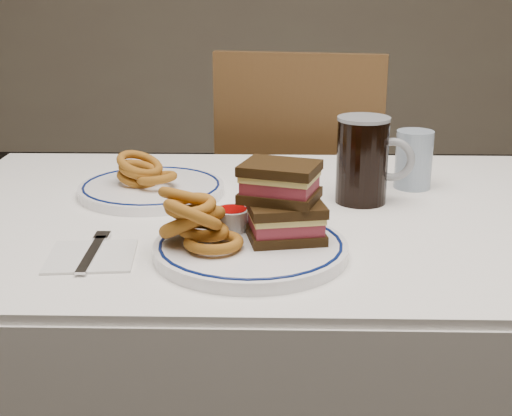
{
  "coord_description": "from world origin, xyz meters",
  "views": [
    {
      "loc": [
        0.01,
        -1.25,
        1.16
      ],
      "look_at": [
        -0.01,
        -0.23,
        0.83
      ],
      "focal_mm": 50.0,
      "sensor_mm": 36.0,
      "label": 1
    }
  ],
  "objects_px": {
    "reuben_sandwich": "(283,201)",
    "beer_mug": "(364,159)",
    "far_plate": "(152,189)",
    "main_plate": "(251,248)",
    "chair_far": "(303,204)"
  },
  "relations": [
    {
      "from": "reuben_sandwich",
      "to": "beer_mug",
      "type": "relative_size",
      "value": 0.87
    },
    {
      "from": "reuben_sandwich",
      "to": "far_plate",
      "type": "relative_size",
      "value": 0.5
    },
    {
      "from": "beer_mug",
      "to": "far_plate",
      "type": "xyz_separation_m",
      "value": [
        -0.41,
        0.04,
        -0.07
      ]
    },
    {
      "from": "reuben_sandwich",
      "to": "far_plate",
      "type": "distance_m",
      "value": 0.39
    },
    {
      "from": "beer_mug",
      "to": "main_plate",
      "type": "bearing_deg",
      "value": -126.31
    },
    {
      "from": "chair_far",
      "to": "beer_mug",
      "type": "xyz_separation_m",
      "value": [
        0.08,
        -0.67,
        0.3
      ]
    },
    {
      "from": "main_plate",
      "to": "beer_mug",
      "type": "distance_m",
      "value": 0.35
    },
    {
      "from": "main_plate",
      "to": "beer_mug",
      "type": "relative_size",
      "value": 1.83
    },
    {
      "from": "chair_far",
      "to": "main_plate",
      "type": "distance_m",
      "value": 0.98
    },
    {
      "from": "beer_mug",
      "to": "far_plate",
      "type": "relative_size",
      "value": 0.57
    },
    {
      "from": "reuben_sandwich",
      "to": "far_plate",
      "type": "height_order",
      "value": "reuben_sandwich"
    },
    {
      "from": "reuben_sandwich",
      "to": "beer_mug",
      "type": "xyz_separation_m",
      "value": [
        0.16,
        0.25,
        0.0
      ]
    },
    {
      "from": "beer_mug",
      "to": "chair_far",
      "type": "bearing_deg",
      "value": 97.14
    },
    {
      "from": "main_plate",
      "to": "reuben_sandwich",
      "type": "height_order",
      "value": "reuben_sandwich"
    },
    {
      "from": "main_plate",
      "to": "reuben_sandwich",
      "type": "xyz_separation_m",
      "value": [
        0.05,
        0.03,
        0.07
      ]
    }
  ]
}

